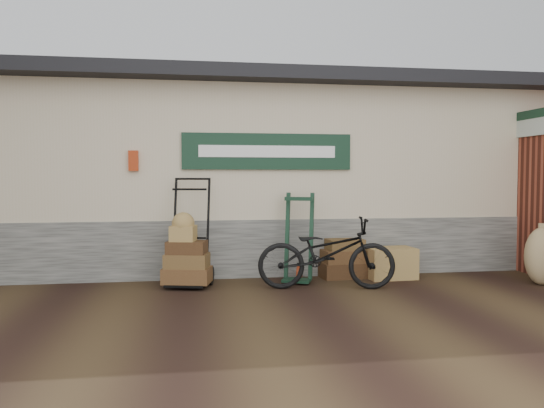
# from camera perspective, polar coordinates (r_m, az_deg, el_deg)

# --- Properties ---
(ground) EXTENTS (80.00, 80.00, 0.00)m
(ground) POSITION_cam_1_polar(r_m,az_deg,el_deg) (7.40, 2.96, -9.27)
(ground) COLOR black
(ground) RESTS_ON ground
(station_building) EXTENTS (14.40, 4.10, 3.20)m
(station_building) POSITION_cam_1_polar(r_m,az_deg,el_deg) (9.92, -0.25, 3.25)
(station_building) COLOR #4C4C47
(station_building) RESTS_ON ground
(porter_trolley) EXTENTS (0.91, 0.76, 1.58)m
(porter_trolley) POSITION_cam_1_polar(r_m,az_deg,el_deg) (7.71, -8.83, -2.85)
(porter_trolley) COLOR black
(porter_trolley) RESTS_ON ground
(green_barrow) EXTENTS (0.60, 0.56, 1.32)m
(green_barrow) POSITION_cam_1_polar(r_m,az_deg,el_deg) (7.90, 2.88, -3.63)
(green_barrow) COLOR black
(green_barrow) RESTS_ON ground
(suitcase_stack) EXTENTS (0.73, 0.50, 0.61)m
(suitcase_stack) POSITION_cam_1_polar(r_m,az_deg,el_deg) (8.33, 7.65, -5.78)
(suitcase_stack) COLOR #3D2513
(suitcase_stack) RESTS_ON ground
(wicker_hamper) EXTENTS (0.75, 0.51, 0.47)m
(wicker_hamper) POSITION_cam_1_polar(r_m,az_deg,el_deg) (8.41, 12.62, -6.21)
(wicker_hamper) COLOR olive
(wicker_hamper) RESTS_ON ground
(bicycle) EXTENTS (0.97, 2.00, 1.11)m
(bicycle) POSITION_cam_1_polar(r_m,az_deg,el_deg) (7.43, 5.87, -4.87)
(bicycle) COLOR black
(bicycle) RESTS_ON ground
(burlap_sack_right) EXTENTS (0.61, 0.54, 0.84)m
(burlap_sack_right) POSITION_cam_1_polar(r_m,az_deg,el_deg) (8.63, 27.06, -5.00)
(burlap_sack_right) COLOR #8F6F4D
(burlap_sack_right) RESTS_ON ground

